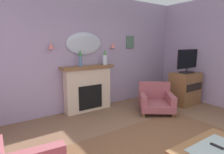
# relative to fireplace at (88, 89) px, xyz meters

# --- Properties ---
(wall_back) EXTENTS (6.93, 0.10, 2.94)m
(wall_back) POSITION_rel_fireplace_xyz_m (0.11, 0.22, 0.90)
(wall_back) COLOR #9E8CA8
(wall_back) RESTS_ON ground
(fireplace) EXTENTS (1.36, 0.36, 1.16)m
(fireplace) POSITION_rel_fireplace_xyz_m (0.00, 0.00, 0.00)
(fireplace) COLOR beige
(fireplace) RESTS_ON ground
(mantel_vase_right) EXTENTS (0.10, 0.10, 0.41)m
(mantel_vase_right) POSITION_rel_fireplace_xyz_m (-0.20, -0.03, 0.81)
(mantel_vase_right) COLOR #4C7093
(mantel_vase_right) RESTS_ON fireplace
(mantel_vase_centre) EXTENTS (0.12, 0.12, 0.41)m
(mantel_vase_centre) POSITION_rel_fireplace_xyz_m (0.50, -0.03, 0.77)
(mantel_vase_centre) COLOR silver
(mantel_vase_centre) RESTS_ON fireplace
(wall_mirror) EXTENTS (0.96, 0.06, 0.56)m
(wall_mirror) POSITION_rel_fireplace_xyz_m (-0.00, 0.14, 1.14)
(wall_mirror) COLOR #B2BCC6
(wall_sconce_left) EXTENTS (0.14, 0.14, 0.14)m
(wall_sconce_left) POSITION_rel_fireplace_xyz_m (-0.85, 0.09, 1.09)
(wall_sconce_left) COLOR #D17066
(wall_sconce_right) EXTENTS (0.14, 0.14, 0.14)m
(wall_sconce_right) POSITION_rel_fireplace_xyz_m (0.85, 0.09, 1.09)
(wall_sconce_right) COLOR #D17066
(framed_picture) EXTENTS (0.28, 0.03, 0.36)m
(framed_picture) POSITION_rel_fireplace_xyz_m (1.50, 0.15, 1.18)
(framed_picture) COLOR #4C6B56
(coffee_table) EXTENTS (1.10, 0.60, 0.45)m
(coffee_table) POSITION_rel_fireplace_xyz_m (0.11, -3.15, -0.19)
(coffee_table) COLOR brown
(coffee_table) RESTS_ON ground
(tv_remote) EXTENTS (0.04, 0.16, 0.02)m
(tv_remote) POSITION_rel_fireplace_xyz_m (0.16, -3.16, -0.12)
(tv_remote) COLOR black
(tv_remote) RESTS_ON coffee_table
(armchair_near_fireplace) EXTENTS (1.13, 1.14, 0.71)m
(armchair_near_fireplace) POSITION_rel_fireplace_xyz_m (1.38, -1.03, -0.27)
(armchair_near_fireplace) COLOR #934C51
(armchair_near_fireplace) RESTS_ON ground
(tv_cabinet) EXTENTS (0.80, 0.57, 0.90)m
(tv_cabinet) POSITION_rel_fireplace_xyz_m (2.52, -1.08, -0.12)
(tv_cabinet) COLOR brown
(tv_cabinet) RESTS_ON ground
(tv_flatscreen) EXTENTS (0.84, 0.24, 0.65)m
(tv_flatscreen) POSITION_rel_fireplace_xyz_m (2.52, -1.10, 0.68)
(tv_flatscreen) COLOR black
(tv_flatscreen) RESTS_ON tv_cabinet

